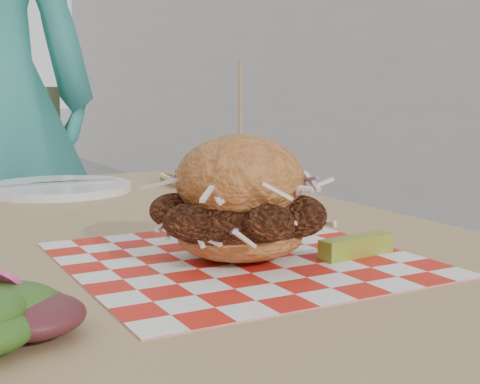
# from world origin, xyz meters

# --- Properties ---
(patio_table) EXTENTS (0.80, 1.20, 0.75)m
(patio_table) POSITION_xyz_m (-0.27, 0.09, 0.67)
(patio_table) COLOR tan
(patio_table) RESTS_ON ground
(paper_liner) EXTENTS (0.36, 0.36, 0.00)m
(paper_liner) POSITION_xyz_m (-0.22, -0.14, 0.75)
(paper_liner) COLOR red
(paper_liner) RESTS_ON patio_table
(sandwich) EXTENTS (0.19, 0.19, 0.21)m
(sandwich) POSITION_xyz_m (-0.22, -0.14, 0.81)
(sandwich) COLOR #C07036
(sandwich) RESTS_ON paper_liner
(pickle_spear) EXTENTS (0.10, 0.03, 0.02)m
(pickle_spear) POSITION_xyz_m (-0.10, -0.19, 0.76)
(pickle_spear) COLOR olive
(pickle_spear) RESTS_ON paper_liner
(place_setting) EXTENTS (0.27, 0.27, 0.02)m
(place_setting) POSITION_xyz_m (-0.27, 0.47, 0.76)
(place_setting) COLOR white
(place_setting) RESTS_ON patio_table
(kraft_tray) EXTENTS (0.15, 0.12, 0.06)m
(kraft_tray) POSITION_xyz_m (0.01, 0.43, 0.77)
(kraft_tray) COLOR olive
(kraft_tray) RESTS_ON patio_table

